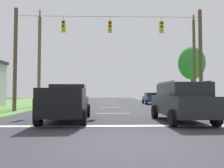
% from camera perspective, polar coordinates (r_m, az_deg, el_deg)
% --- Properties ---
extents(ground_plane, '(120.00, 120.00, 0.00)m').
position_cam_1_polar(ground_plane, '(6.48, 2.98, -15.65)').
color(ground_plane, '#333338').
extents(stop_bar_stripe, '(12.84, 0.45, 0.01)m').
position_cam_1_polar(stop_bar_stripe, '(9.83, 1.41, -11.06)').
color(stop_bar_stripe, white).
rests_on(stop_bar_stripe, ground).
extents(lane_dash_0, '(2.50, 0.15, 0.01)m').
position_cam_1_polar(lane_dash_0, '(15.78, 0.31, -7.78)').
color(lane_dash_0, white).
rests_on(lane_dash_0, ground).
extents(lane_dash_1, '(2.50, 0.15, 0.01)m').
position_cam_1_polar(lane_dash_1, '(22.28, -0.20, -6.20)').
color(lane_dash_1, white).
rests_on(lane_dash_1, ground).
extents(lane_dash_2, '(2.50, 0.15, 0.01)m').
position_cam_1_polar(lane_dash_2, '(29.06, -0.50, -5.31)').
color(lane_dash_2, white).
rests_on(lane_dash_2, ground).
extents(lane_dash_3, '(2.50, 0.15, 0.01)m').
position_cam_1_polar(lane_dash_3, '(34.61, -0.65, -4.84)').
color(lane_dash_3, white).
rests_on(lane_dash_3, ground).
extents(lane_dash_4, '(2.50, 0.15, 0.01)m').
position_cam_1_polar(lane_dash_4, '(41.51, -0.78, -4.43)').
color(lane_dash_4, white).
rests_on(lane_dash_4, ground).
extents(overhead_signal_span, '(15.54, 0.31, 8.44)m').
position_cam_1_polar(overhead_signal_span, '(17.75, -0.71, 7.72)').
color(overhead_signal_span, brown).
rests_on(overhead_signal_span, ground).
extents(pickup_truck, '(2.43, 5.47, 1.95)m').
position_cam_1_polar(pickup_truck, '(11.82, -11.77, -4.86)').
color(pickup_truck, black).
rests_on(pickup_truck, ground).
extents(suv_black, '(2.28, 4.83, 2.05)m').
position_cam_1_polar(suv_black, '(11.65, 17.89, -4.37)').
color(suv_black, black).
rests_on(suv_black, ground).
extents(distant_car_crossing_white, '(2.16, 4.37, 1.52)m').
position_cam_1_polar(distant_car_crossing_white, '(31.99, -10.81, -3.59)').
color(distant_car_crossing_white, silver).
rests_on(distant_car_crossing_white, ground).
extents(distant_car_oncoming, '(2.16, 4.37, 1.52)m').
position_cam_1_polar(distant_car_oncoming, '(25.30, 16.18, -3.87)').
color(distant_car_oncoming, silver).
rests_on(distant_car_oncoming, ground).
extents(distant_car_far_parked, '(2.09, 4.34, 1.52)m').
position_cam_1_polar(distant_car_far_parked, '(29.28, 10.42, -3.71)').
color(distant_car_far_parked, navy).
rests_on(distant_car_far_parked, ground).
extents(utility_pole_mid_right, '(0.29, 1.60, 9.94)m').
position_cam_1_polar(utility_pole_mid_right, '(24.70, 21.04, 5.58)').
color(utility_pole_mid_right, brown).
rests_on(utility_pole_mid_right, ground).
extents(utility_pole_near_left, '(0.34, 1.99, 10.61)m').
position_cam_1_polar(utility_pole_near_left, '(24.75, -18.78, 6.24)').
color(utility_pole_near_left, brown).
rests_on(utility_pole_near_left, ground).
extents(tree_roadside_right, '(3.94, 3.94, 8.48)m').
position_cam_1_polar(tree_roadside_right, '(34.63, 20.40, 5.20)').
color(tree_roadside_right, brown).
rests_on(tree_roadside_right, ground).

